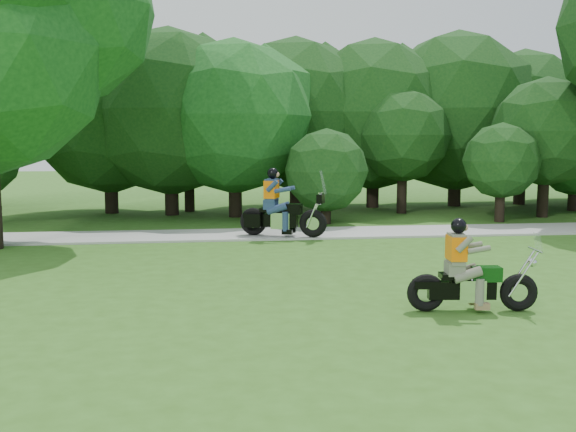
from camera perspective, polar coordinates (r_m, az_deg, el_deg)
name	(u,v)px	position (r m, az deg, el deg)	size (l,w,h in m)	color
ground	(490,297)	(11.99, 17.55, -6.90)	(100.00, 100.00, 0.00)	#335E1B
walkway	(373,232)	(19.40, 7.59, -1.42)	(60.00, 2.20, 0.06)	#A4A49F
tree_line	(368,119)	(26.09, 7.11, 8.54)	(38.76, 11.89, 7.31)	black
chopper_motorcycle	(466,277)	(10.79, 15.58, -5.27)	(2.14, 0.65, 1.53)	black
touring_motorcycle	(277,211)	(18.13, -0.95, 0.41)	(2.44, 1.43, 1.94)	black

